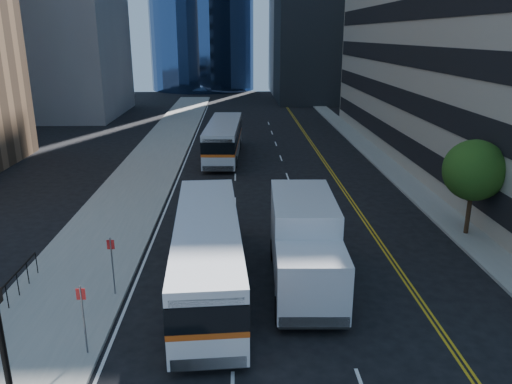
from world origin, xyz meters
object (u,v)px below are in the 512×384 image
Objects in this scene: lamp_post at (5,362)px; box_truck at (305,244)px; street_tree at (474,170)px; bus_front at (208,252)px; bus_rear at (224,139)px.

box_truck is (8.52, 8.76, -0.78)m from lamp_post.
box_truck is at bearing -151.04° from street_tree.
bus_front is 1.55× the size of box_truck.
lamp_post is 12.24m from box_truck.
bus_rear is at bearing 82.12° from lamp_post.
street_tree is 0.42× the size of bus_rear.
bus_front is (4.43, 8.64, -1.04)m from lamp_post.
box_truck is at bearing 45.77° from lamp_post.
lamp_post is 32.77m from bus_rear.
bus_rear is 24.04m from box_truck.
bus_rear is 1.56× the size of box_truck.
lamp_post is 0.38× the size of bus_front.
box_truck reaches higher than bus_front.
street_tree reaches higher than bus_rear.
street_tree is 0.42× the size of bus_front.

